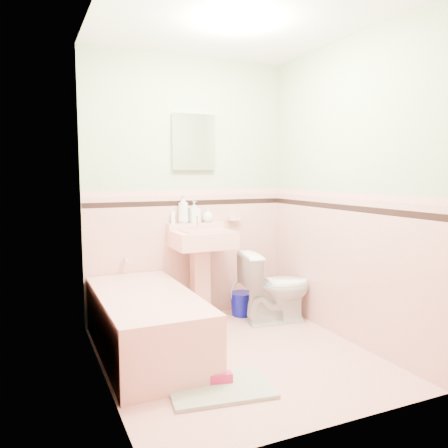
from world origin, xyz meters
name	(u,v)px	position (x,y,z in m)	size (l,w,h in m)	color
floor	(237,355)	(0.00, 0.00, 0.00)	(2.20, 2.20, 0.00)	#E8A698
ceiling	(238,19)	(0.00, 0.00, 2.50)	(2.20, 2.20, 0.00)	white
wall_back	(188,189)	(0.00, 1.10, 1.25)	(2.50, 2.50, 0.00)	beige
wall_front	(330,203)	(0.00, -1.10, 1.25)	(2.50, 2.50, 0.00)	beige
wall_left	(100,197)	(-1.00, 0.00, 1.25)	(2.50, 2.50, 0.00)	beige
wall_right	(345,192)	(1.00, 0.00, 1.25)	(2.50, 2.50, 0.00)	beige
wainscot_back	(189,256)	(0.00, 1.09, 0.60)	(2.00, 2.00, 0.00)	#EBAB9D
wainscot_front	(325,323)	(0.00, -1.09, 0.60)	(2.00, 2.00, 0.00)	#EBAB9D
wainscot_left	(105,294)	(-0.99, 0.00, 0.60)	(2.20, 2.20, 0.00)	#EBAB9D
wainscot_right	(342,268)	(0.99, 0.00, 0.60)	(2.20, 2.20, 0.00)	#EBAB9D
accent_back	(189,203)	(0.00, 1.08, 1.12)	(2.00, 2.00, 0.00)	black
accent_front	(327,227)	(0.00, -1.08, 1.12)	(2.00, 2.00, 0.00)	black
accent_left	(104,217)	(-0.98, 0.00, 1.12)	(2.20, 2.20, 0.00)	black
accent_right	(343,207)	(0.98, 0.00, 1.12)	(2.20, 2.20, 0.00)	black
cap_back	(189,193)	(0.00, 1.08, 1.22)	(2.00, 2.00, 0.00)	pink
cap_front	(327,208)	(0.00, -1.08, 1.22)	(2.00, 2.00, 0.00)	pink
cap_left	(103,201)	(-0.98, 0.00, 1.22)	(2.20, 2.20, 0.00)	pink
cap_right	(344,195)	(0.98, 0.00, 1.22)	(2.20, 2.20, 0.00)	pink
bathtub	(146,325)	(-0.63, 0.33, 0.23)	(0.70, 1.50, 0.45)	#E39F91
tub_faucet	(126,258)	(-0.63, 1.05, 0.63)	(0.04, 0.04, 0.12)	silver
sink	(202,277)	(0.05, 0.86, 0.44)	(0.55, 0.48, 0.87)	#E39F91
sink_faucet	(197,221)	(0.05, 1.00, 0.95)	(0.02, 0.02, 0.10)	silver
medicine_cabinet	(194,142)	(0.05, 1.07, 1.70)	(0.42, 0.04, 0.53)	white
soap_dish	(234,219)	(0.47, 1.06, 0.95)	(0.12, 0.07, 0.04)	#E39F91
soap_bottle_left	(183,209)	(-0.07, 1.04, 1.07)	(0.10, 0.10, 0.27)	#B2B2B2
soap_bottle_mid	(194,212)	(0.04, 1.04, 1.04)	(0.10, 0.10, 0.21)	#B2B2B2
soap_bottle_right	(208,215)	(0.18, 1.04, 1.00)	(0.11, 0.11, 0.14)	#B2B2B2
tube	(173,217)	(-0.18, 1.04, 0.99)	(0.04, 0.04, 0.12)	white
toilet	(276,287)	(0.68, 0.58, 0.34)	(0.38, 0.66, 0.68)	white
bucket	(242,304)	(0.47, 0.87, 0.12)	(0.23, 0.23, 0.23)	#0A0E8D
bath_mat	(220,388)	(-0.34, -0.46, 0.01)	(0.66, 0.44, 0.03)	#97A88C
shoe	(221,377)	(-0.32, -0.40, 0.06)	(0.15, 0.07, 0.06)	#BF1E59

